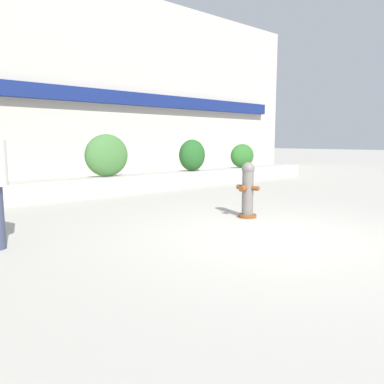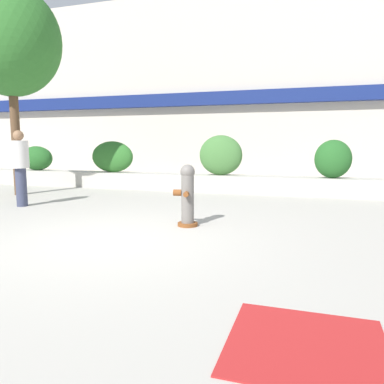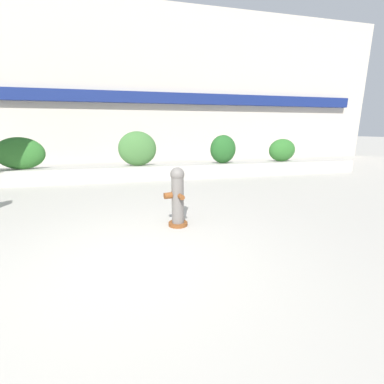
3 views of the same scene
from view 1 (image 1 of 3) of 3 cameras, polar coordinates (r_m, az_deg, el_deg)
name	(u,v)px [view 1 (image 1 of 3)]	position (r m, az deg, el deg)	size (l,w,h in m)	color
ground_plane	(275,237)	(5.98, 12.48, -6.77)	(120.00, 120.00, 0.00)	#B2ADA3
building_facade	(23,75)	(16.34, -24.31, 15.91)	(30.00, 1.36, 8.00)	beige
planter_wall_low	(98,186)	(10.62, -14.15, 0.87)	(18.00, 0.70, 0.50)	#B7B2A8
hedge_bush_2	(107,155)	(10.69, -12.86, 5.46)	(1.29, 0.59, 1.17)	#427538
hedge_bush_3	(192,155)	(12.44, 0.02, 5.62)	(0.97, 0.70, 1.03)	#235B23
hedge_bush_4	(242,156)	(14.16, 7.67, 5.49)	(1.09, 0.60, 0.87)	#2D6B28
fire_hydrant	(248,189)	(7.33, 8.47, 0.39)	(0.46, 0.48, 1.08)	brown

